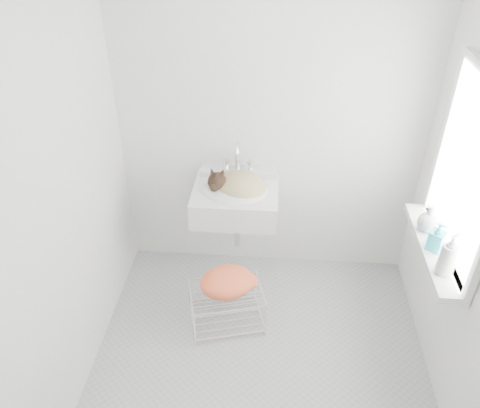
# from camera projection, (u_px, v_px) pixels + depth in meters

# --- Properties ---
(floor) EXTENTS (2.20, 2.00, 0.02)m
(floor) POSITION_uv_depth(u_px,v_px,m) (260.00, 354.00, 3.25)
(floor) COLOR #A9A9A9
(floor) RESTS_ON ground
(back_wall) EXTENTS (2.20, 0.02, 2.50)m
(back_wall) POSITION_uv_depth(u_px,v_px,m) (271.00, 122.00, 3.37)
(back_wall) COLOR white
(back_wall) RESTS_ON ground
(right_wall) EXTENTS (0.02, 2.00, 2.50)m
(right_wall) POSITION_uv_depth(u_px,v_px,m) (479.00, 211.00, 2.47)
(right_wall) COLOR white
(right_wall) RESTS_ON ground
(left_wall) EXTENTS (0.02, 2.00, 2.50)m
(left_wall) POSITION_uv_depth(u_px,v_px,m) (64.00, 192.00, 2.62)
(left_wall) COLOR white
(left_wall) RESTS_ON ground
(window_glass) EXTENTS (0.01, 0.80, 1.00)m
(window_glass) POSITION_uv_depth(u_px,v_px,m) (469.00, 174.00, 2.58)
(window_glass) COLOR white
(window_glass) RESTS_ON right_wall
(window_frame) EXTENTS (0.04, 0.90, 1.10)m
(window_frame) POSITION_uv_depth(u_px,v_px,m) (467.00, 174.00, 2.58)
(window_frame) COLOR white
(window_frame) RESTS_ON right_wall
(windowsill) EXTENTS (0.16, 0.88, 0.04)m
(windowsill) POSITION_uv_depth(u_px,v_px,m) (433.00, 248.00, 2.88)
(windowsill) COLOR white
(windowsill) RESTS_ON right_wall
(sink) EXTENTS (0.60, 0.53, 0.24)m
(sink) POSITION_uv_depth(u_px,v_px,m) (236.00, 188.00, 3.40)
(sink) COLOR white
(sink) RESTS_ON back_wall
(faucet) EXTENTS (0.22, 0.15, 0.22)m
(faucet) POSITION_uv_depth(u_px,v_px,m) (238.00, 158.00, 3.47)
(faucet) COLOR silver
(faucet) RESTS_ON sink
(cat) EXTENTS (0.42, 0.36, 0.25)m
(cat) POSITION_uv_depth(u_px,v_px,m) (237.00, 185.00, 3.36)
(cat) COLOR tan
(cat) RESTS_ON sink
(wire_rack) EXTENTS (0.57, 0.46, 0.30)m
(wire_rack) POSITION_uv_depth(u_px,v_px,m) (227.00, 306.00, 3.41)
(wire_rack) COLOR silver
(wire_rack) RESTS_ON floor
(towel) EXTENTS (0.45, 0.39, 0.15)m
(towel) POSITION_uv_depth(u_px,v_px,m) (227.00, 287.00, 3.32)
(towel) COLOR orange
(towel) RESTS_ON wire_rack
(bottle_a) EXTENTS (0.12, 0.12, 0.22)m
(bottle_a) POSITION_uv_depth(u_px,v_px,m) (443.00, 273.00, 2.67)
(bottle_a) COLOR silver
(bottle_a) RESTS_ON windowsill
(bottle_b) EXTENTS (0.12, 0.12, 0.18)m
(bottle_b) POSITION_uv_depth(u_px,v_px,m) (434.00, 249.00, 2.84)
(bottle_b) COLOR teal
(bottle_b) RESTS_ON windowsill
(bottle_c) EXTENTS (0.18, 0.18, 0.17)m
(bottle_c) POSITION_uv_depth(u_px,v_px,m) (426.00, 230.00, 3.00)
(bottle_c) COLOR silver
(bottle_c) RESTS_ON windowsill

